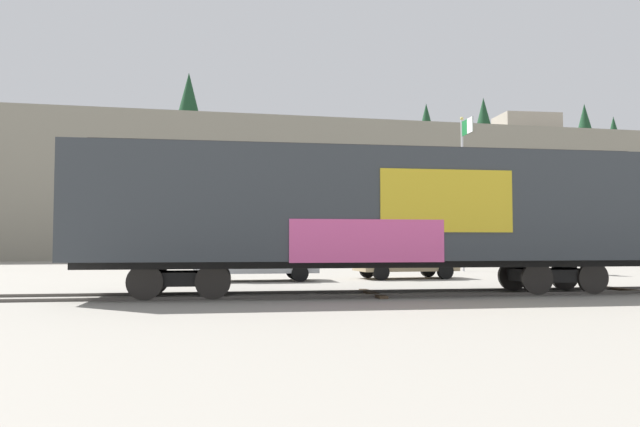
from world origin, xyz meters
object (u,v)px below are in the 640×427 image
object	(u,v)px
parked_car_silver	(256,259)
parked_car_tan	(404,258)
flagpole	(464,172)
freight_car	(375,209)

from	to	relation	value
parked_car_silver	parked_car_tan	xyz separation A→B (m)	(6.11, 0.31, 0.03)
flagpole	parked_car_tan	xyz separation A→B (m)	(-5.10, -5.04, -4.28)
parked_car_silver	parked_car_tan	world-z (taller)	parked_car_tan
flagpole	parked_car_silver	world-z (taller)	flagpole
flagpole	parked_car_silver	size ratio (longest dim) A/B	1.71
freight_car	flagpole	xyz separation A→B (m)	(8.46, 12.06, 2.73)
freight_car	flagpole	size ratio (longest dim) A/B	2.05
freight_car	parked_car_tan	world-z (taller)	freight_car
flagpole	parked_car_tan	bearing A→B (deg)	-135.33
parked_car_silver	parked_car_tan	size ratio (longest dim) A/B	1.15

